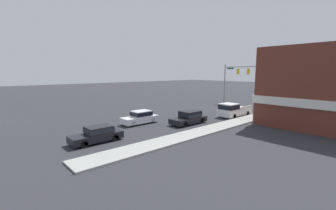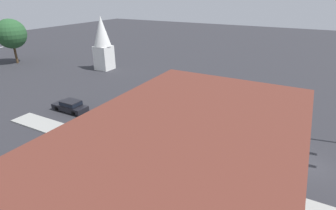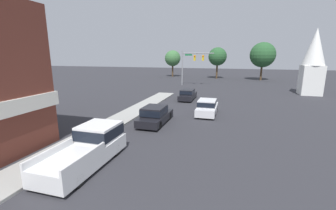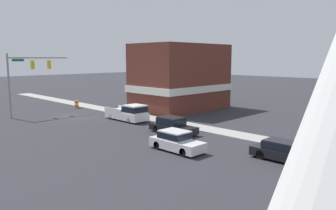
% 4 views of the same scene
% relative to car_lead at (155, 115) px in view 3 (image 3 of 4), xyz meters
% --- Properties ---
extents(far_signal_assembly, '(6.16, 0.49, 6.70)m').
position_rel_car_lead_xyz_m(far_signal_assembly, '(-1.61, 25.93, 3.98)').
color(far_signal_assembly, gray).
rests_on(far_signal_assembly, ground).
extents(car_lead, '(1.92, 4.80, 1.56)m').
position_rel_car_lead_xyz_m(car_lead, '(0.00, 0.00, 0.00)').
color(car_lead, black).
rests_on(car_lead, ground).
extents(car_oncoming, '(1.83, 4.46, 1.56)m').
position_rel_car_lead_xyz_m(car_oncoming, '(4.01, 4.34, -0.00)').
color(car_oncoming, black).
rests_on(car_oncoming, ground).
extents(car_second_ahead, '(1.75, 4.58, 1.41)m').
position_rel_car_lead_xyz_m(car_second_ahead, '(0.59, 11.36, -0.07)').
color(car_second_ahead, black).
rests_on(car_second_ahead, ground).
extents(pickup_truck_parked, '(2.14, 5.62, 1.92)m').
position_rel_car_lead_xyz_m(pickup_truck_parked, '(-1.03, -7.83, 0.13)').
color(pickup_truck_parked, black).
rests_on(pickup_truck_parked, ground).
extents(church_steeple, '(3.12, 3.12, 9.73)m').
position_rel_car_lead_xyz_m(church_steeple, '(17.52, 20.58, 4.29)').
color(church_steeple, white).
rests_on(church_steeple, ground).
extents(backdrop_tree_left_far, '(4.27, 4.27, 7.15)m').
position_rel_car_lead_xyz_m(backdrop_tree_left_far, '(-9.98, 42.57, 4.18)').
color(backdrop_tree_left_far, '#4C3823').
rests_on(backdrop_tree_left_far, ground).
extents(backdrop_tree_left_mid, '(4.53, 4.53, 7.77)m').
position_rel_car_lead_xyz_m(backdrop_tree_left_mid, '(2.13, 40.91, 4.67)').
color(backdrop_tree_left_mid, '#4C3823').
rests_on(backdrop_tree_left_mid, ground).
extents(backdrop_tree_center, '(5.78, 5.78, 8.81)m').
position_rel_car_lead_xyz_m(backdrop_tree_center, '(12.53, 39.72, 5.10)').
color(backdrop_tree_center, '#4C3823').
rests_on(backdrop_tree_center, ground).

